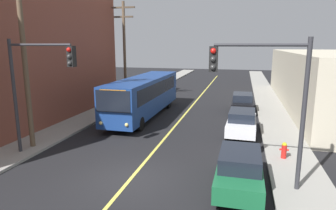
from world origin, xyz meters
TOP-DOWN VIEW (x-y plane):
  - ground_plane at (0.00, 0.00)m, footprint 120.00×120.00m
  - sidewalk_left at (-7.25, 10.00)m, footprint 2.50×90.00m
  - sidewalk_right at (7.25, 10.00)m, footprint 2.50×90.00m
  - lane_stripe_center at (0.00, 15.00)m, footprint 0.16×60.00m
  - city_bus at (-3.15, 11.37)m, footprint 2.66×12.18m
  - parked_car_green at (4.67, 0.34)m, footprint 1.85×4.42m
  - parked_car_white at (4.71, 8.05)m, footprint 1.96×4.46m
  - parked_car_black at (4.71, 15.03)m, footprint 1.84×4.41m
  - utility_pole_near at (-6.88, 2.36)m, footprint 2.40×0.28m
  - utility_pole_mid at (-7.18, 17.16)m, footprint 2.40×0.28m
  - traffic_signal_left_corner at (-5.41, 1.44)m, footprint 3.75×0.48m
  - traffic_signal_right_corner at (5.41, 0.56)m, footprint 3.75×0.48m
  - fire_hydrant at (6.85, 3.92)m, footprint 0.44×0.26m

SIDE VIEW (x-z plane):
  - ground_plane at x=0.00m, z-range 0.00..0.00m
  - lane_stripe_center at x=0.00m, z-range 0.00..0.01m
  - sidewalk_left at x=-7.25m, z-range 0.00..0.15m
  - sidewalk_right at x=7.25m, z-range 0.00..0.15m
  - fire_hydrant at x=6.85m, z-range 0.16..1.00m
  - parked_car_green at x=4.67m, z-range 0.03..1.65m
  - parked_car_white at x=4.71m, z-range 0.03..1.65m
  - parked_car_black at x=4.71m, z-range 0.03..1.65m
  - city_bus at x=-3.15m, z-range 0.22..3.42m
  - traffic_signal_left_corner at x=-5.41m, z-range 1.30..7.30m
  - traffic_signal_right_corner at x=5.41m, z-range 1.30..7.30m
  - utility_pole_mid at x=-7.18m, z-range 0.65..10.54m
  - utility_pole_near at x=-6.88m, z-range 0.68..12.68m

